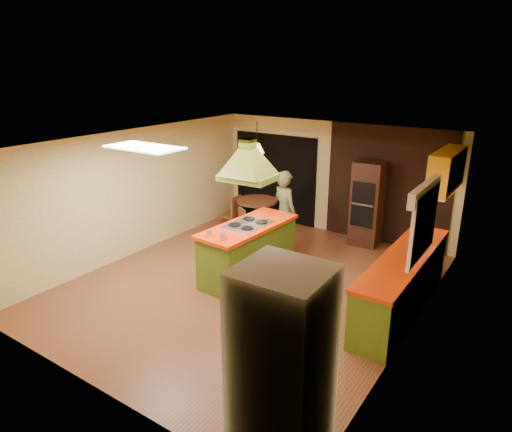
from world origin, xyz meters
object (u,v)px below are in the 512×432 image
Objects in this scene: wall_oven at (367,204)px; dining_table at (257,209)px; kitchen_island at (248,251)px; man at (285,212)px; canister_large at (415,235)px; refrigerator at (282,366)px.

dining_table is (-2.43, -0.54, -0.40)m from wall_oven.
man is at bearing 95.60° from kitchen_island.
wall_oven is 7.36× the size of canister_large.
dining_table is at bearing -11.24° from man.
refrigerator reaches higher than canister_large.
refrigerator is 2.12× the size of dining_table.
wall_oven reaches higher than canister_large.
kitchen_island is 1.20× the size of man.
dining_table is at bearing 163.60° from canister_large.
refrigerator reaches higher than wall_oven.
wall_oven is (1.21, 1.35, 0.04)m from man.
wall_oven is at bearing 102.19° from refrigerator.
kitchen_island is at bearing 128.48° from refrigerator.
man is 1.81× the size of dining_table.
kitchen_island is at bearing -59.70° from dining_table.
wall_oven is at bearing 130.62° from canister_large.
man is (-0.05, 1.35, 0.35)m from kitchen_island.
kitchen_island is 1.40m from man.
canister_large is (1.44, -1.68, 0.14)m from wall_oven.
refrigerator is at bearing -47.02° from kitchen_island.
kitchen_island reaches higher than dining_table.
canister_large is (0.09, 4.07, 0.04)m from refrigerator.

